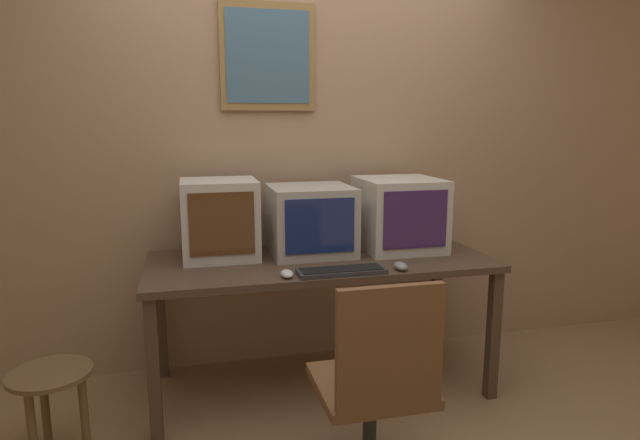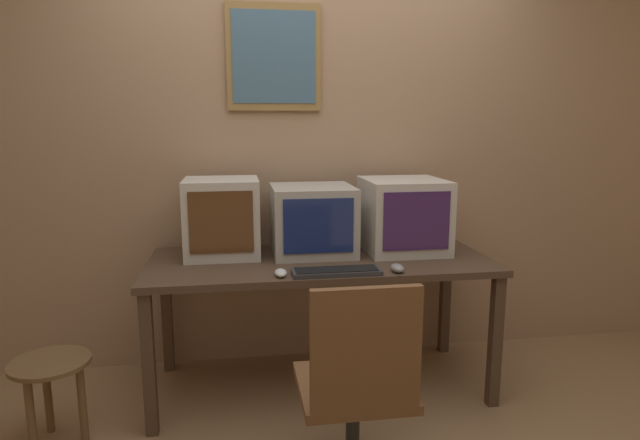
% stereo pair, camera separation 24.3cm
% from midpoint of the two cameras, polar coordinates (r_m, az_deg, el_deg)
% --- Properties ---
extents(wall_back, '(8.00, 0.08, 2.60)m').
position_cam_midpoint_polar(wall_back, '(3.23, 0.86, 7.72)').
color(wall_back, tan).
rests_on(wall_back, ground_plane).
extents(desk, '(1.81, 0.77, 0.74)m').
position_cam_midpoint_polar(desk, '(2.89, 2.42, -5.55)').
color(desk, '#4C3828').
rests_on(desk, ground_plane).
extents(monitor_left, '(0.40, 0.39, 0.42)m').
position_cam_midpoint_polar(monitor_left, '(2.92, -8.08, 0.25)').
color(monitor_left, beige).
rests_on(monitor_left, desk).
extents(monitor_center, '(0.44, 0.45, 0.37)m').
position_cam_midpoint_polar(monitor_center, '(2.95, 1.55, 0.01)').
color(monitor_center, '#B7B2A8').
rests_on(monitor_center, desk).
extents(monitor_right, '(0.44, 0.47, 0.41)m').
position_cam_midpoint_polar(monitor_right, '(3.06, 11.11, 0.51)').
color(monitor_right, beige).
rests_on(monitor_right, desk).
extents(keyboard_main, '(0.43, 0.14, 0.03)m').
position_cam_midpoint_polar(keyboard_main, '(2.59, 4.47, -5.52)').
color(keyboard_main, '#333338').
rests_on(keyboard_main, desk).
extents(mouse_near_keyboard, '(0.06, 0.10, 0.04)m').
position_cam_midpoint_polar(mouse_near_keyboard, '(2.66, 10.87, -5.09)').
color(mouse_near_keyboard, gray).
rests_on(mouse_near_keyboard, desk).
extents(mouse_far_corner, '(0.06, 0.10, 0.03)m').
position_cam_midpoint_polar(mouse_far_corner, '(2.54, -1.47, -5.69)').
color(mouse_far_corner, silver).
rests_on(mouse_far_corner, desk).
extents(desk_clock, '(0.09, 0.05, 0.12)m').
position_cam_midpoint_polar(desk_clock, '(3.40, 14.99, -1.07)').
color(desk_clock, '#B7B2AD').
rests_on(desk_clock, desk).
extents(office_chair, '(0.46, 0.46, 0.90)m').
position_cam_midpoint_polar(office_chair, '(2.20, 7.25, -18.95)').
color(office_chair, black).
rests_on(office_chair, ground_plane).
extents(side_stool, '(0.35, 0.35, 0.41)m').
position_cam_midpoint_polar(side_stool, '(2.73, -24.42, -15.23)').
color(side_stool, brown).
rests_on(side_stool, ground_plane).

